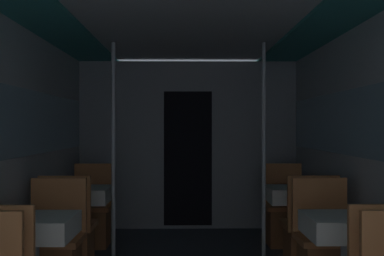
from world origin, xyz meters
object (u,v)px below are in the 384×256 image
Objects in this scene: dining_table_left_1 at (33,233)px; chair_left_near_2 at (69,243)px; dining_table_right_1 at (347,232)px; support_pole_right_2 at (264,150)px; support_pole_left_2 at (113,150)px; dining_table_left_2 at (81,199)px; chair_right_far_2 at (285,220)px; chair_right_near_2 at (309,242)px; dining_table_right_2 at (295,198)px; chair_left_far_2 at (91,220)px.

dining_table_left_1 is 0.79× the size of chair_left_near_2.
support_pole_right_2 is (-0.33, 1.77, 0.50)m from dining_table_right_1.
dining_table_left_1 and dining_table_right_1 have the same top height.
support_pole_left_2 is (0.33, 1.77, 0.50)m from dining_table_left_1.
dining_table_left_2 is 0.33× the size of support_pole_right_2.
dining_table_left_1 is at bearing 46.77° from chair_right_far_2.
chair_right_far_2 is (0.00, 2.35, -0.33)m from dining_table_right_1.
chair_right_near_2 is at bearing 90.00° from chair_right_far_2.
support_pole_right_2 reaches higher than dining_table_right_1.
dining_table_right_2 is 0.79× the size of chair_right_far_2.
dining_table_left_1 is at bearing 180.00° from dining_table_right_1.
chair_right_far_2 is at bearing 60.78° from support_pole_right_2.
chair_left_near_2 is at bearing -90.00° from dining_table_left_2.
dining_table_left_2 is 1.00× the size of dining_table_right_1.
chair_left_far_2 is 0.41× the size of support_pole_right_2.
chair_right_far_2 is at bearing 90.00° from dining_table_right_1.
chair_right_near_2 is at bearing 0.00° from chair_left_near_2.
dining_table_left_2 and dining_table_right_1 have the same top height.
chair_left_near_2 is at bearing 90.00° from dining_table_left_1.
support_pole_left_2 is at bearing 180.00° from support_pole_right_2.
chair_left_near_2 is 2.14m from support_pole_right_2.
dining_table_right_2 is (2.21, 0.00, 0.00)m from dining_table_left_2.
chair_right_far_2 is at bearing 14.88° from dining_table_left_2.
dining_table_left_2 is 0.60m from support_pole_left_2.
dining_table_left_2 is at bearing 14.88° from chair_right_far_2.
chair_left_far_2 reaches higher than dining_table_left_2.
dining_table_right_2 is at bearing 0.00° from support_pole_right_2.
support_pole_right_2 reaches higher than chair_right_far_2.
chair_left_near_2 is 1.26× the size of dining_table_right_1.
dining_table_left_1 and dining_table_left_2 have the same top height.
support_pole_left_2 and support_pole_right_2 have the same top height.
dining_table_left_1 is 0.33× the size of support_pole_left_2.
support_pole_right_2 reaches higher than chair_left_near_2.
dining_table_left_1 is 0.79× the size of chair_left_far_2.
chair_left_near_2 is 1.00× the size of chair_left_far_2.
dining_table_right_1 is at bearing -43.14° from support_pole_left_2.
support_pole_right_2 is at bearing 0.00° from dining_table_left_2.
dining_table_left_1 is at bearing -90.00° from dining_table_left_2.
dining_table_left_2 is 2.83m from dining_table_right_1.
chair_right_far_2 reaches higher than dining_table_right_2.
chair_right_near_2 reaches higher than dining_table_left_1.
chair_left_near_2 is 1.26× the size of dining_table_right_2.
chair_right_near_2 reaches higher than dining_table_right_1.
chair_left_near_2 and chair_right_near_2 have the same top height.
dining_table_right_2 is at bearing 0.00° from dining_table_left_2.
chair_right_far_2 is (0.00, 0.59, -0.33)m from dining_table_right_2.
dining_table_right_1 is at bearing -38.59° from dining_table_left_2.
support_pole_left_2 is 1.95m from dining_table_right_2.
dining_table_right_2 is at bearing 14.88° from chair_left_near_2.
dining_table_right_1 is (1.88, -1.77, -0.50)m from support_pole_left_2.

